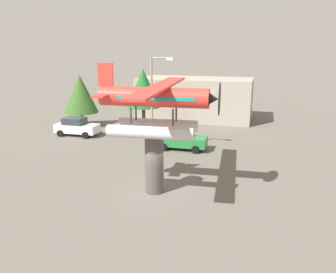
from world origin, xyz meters
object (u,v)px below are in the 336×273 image
car_near_white (76,127)px  tree_east (143,88)px  storefront_building (195,99)px  tree_west (80,94)px  streetlight_primary (154,99)px  floatplane_monument (156,106)px  display_pedestal (154,164)px  car_mid_green (181,139)px

car_near_white → tree_east: size_ratio=0.66×
storefront_building → tree_west: bearing=-145.9°
streetlight_primary → tree_west: 12.84m
floatplane_monument → storefront_building: size_ratio=0.79×
car_near_white → floatplane_monument: bearing=-43.0°
floatplane_monument → tree_west: (-13.06, 14.55, -1.68)m
display_pedestal → streetlight_primary: (-2.35, 7.36, 2.70)m
floatplane_monument → streetlight_primary: streetlight_primary is taller
storefront_building → floatplane_monument: bearing=-84.6°
car_near_white → car_mid_green: size_ratio=1.00×
car_mid_green → tree_west: (-12.41, 5.56, 2.66)m
car_near_white → tree_west: size_ratio=0.75×
floatplane_monument → car_near_white: floatplane_monument is taller
display_pedestal → car_mid_green: display_pedestal is taller
floatplane_monument → car_mid_green: size_ratio=2.49×
streetlight_primary → display_pedestal: bearing=-72.3°
streetlight_primary → tree_east: size_ratio=1.21×
car_near_white → streetlight_primary: streetlight_primary is taller
storefront_building → tree_west: 13.33m
display_pedestal → storefront_building: 22.09m
car_mid_green → storefront_building: (-1.40, 13.00, 1.53)m
car_near_white → storefront_building: (9.52, 11.18, 1.53)m
car_near_white → tree_west: (-1.49, 3.74, 2.66)m
streetlight_primary → tree_west: streetlight_primary is taller
floatplane_monument → car_mid_green: 10.01m
car_near_white → tree_east: 7.53m
tree_west → tree_east: bearing=-4.1°
floatplane_monument → car_near_white: 16.42m
streetlight_primary → storefront_building: streetlight_primary is taller
car_near_white → tree_east: tree_east is taller
floatplane_monument → display_pedestal: bearing=-180.0°
storefront_building → tree_east: tree_east is taller
display_pedestal → tree_west: 19.55m
tree_west → tree_east: size_ratio=0.88×
streetlight_primary → tree_east: 7.44m
display_pedestal → floatplane_monument: bearing=4.0°
car_near_white → storefront_building: 14.76m
car_near_white → car_mid_green: (10.92, -1.82, 0.00)m
display_pedestal → floatplane_monument: (0.13, 0.01, 3.44)m
streetlight_primary → tree_west: size_ratio=1.38×
car_mid_green → streetlight_primary: size_ratio=0.55×
streetlight_primary → tree_west: bearing=145.8°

